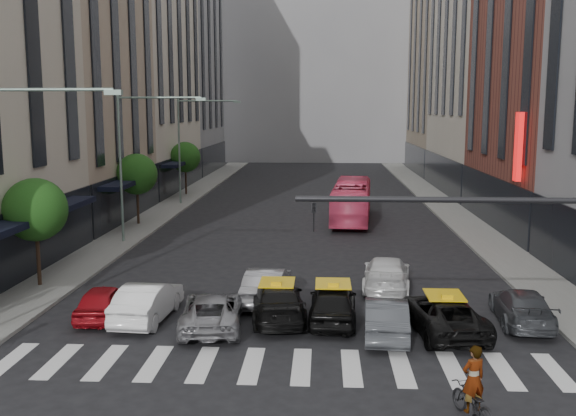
# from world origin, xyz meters

# --- Properties ---
(ground) EXTENTS (160.00, 160.00, 0.00)m
(ground) POSITION_xyz_m (0.00, 0.00, 0.00)
(ground) COLOR black
(ground) RESTS_ON ground
(sidewalk_left) EXTENTS (3.00, 96.00, 0.15)m
(sidewalk_left) POSITION_xyz_m (-11.50, 30.00, 0.07)
(sidewalk_left) COLOR slate
(sidewalk_left) RESTS_ON ground
(sidewalk_right) EXTENTS (3.00, 96.00, 0.15)m
(sidewalk_right) POSITION_xyz_m (11.50, 30.00, 0.07)
(sidewalk_right) COLOR slate
(sidewalk_right) RESTS_ON ground
(building_left_b) EXTENTS (8.00, 16.00, 24.00)m
(building_left_b) POSITION_xyz_m (-17.00, 28.00, 12.00)
(building_left_b) COLOR tan
(building_left_b) RESTS_ON ground
(building_left_c) EXTENTS (8.00, 20.00, 36.00)m
(building_left_c) POSITION_xyz_m (-17.00, 46.00, 18.00)
(building_left_c) COLOR beige
(building_left_c) RESTS_ON ground
(building_left_d) EXTENTS (8.00, 18.00, 30.00)m
(building_left_d) POSITION_xyz_m (-17.00, 65.00, 15.00)
(building_left_d) COLOR gray
(building_left_d) RESTS_ON ground
(building_right_b) EXTENTS (8.00, 18.00, 26.00)m
(building_right_b) POSITION_xyz_m (17.00, 27.00, 13.00)
(building_right_b) COLOR brown
(building_right_b) RESTS_ON ground
(building_right_d) EXTENTS (8.00, 18.00, 28.00)m
(building_right_d) POSITION_xyz_m (17.00, 65.00, 14.00)
(building_right_d) COLOR tan
(building_right_d) RESTS_ON ground
(building_far) EXTENTS (30.00, 10.00, 36.00)m
(building_far) POSITION_xyz_m (0.00, 85.00, 18.00)
(building_far) COLOR gray
(building_far) RESTS_ON ground
(tree_near) EXTENTS (2.88, 2.88, 4.95)m
(tree_near) POSITION_xyz_m (-11.80, 10.00, 3.65)
(tree_near) COLOR black
(tree_near) RESTS_ON sidewalk_left
(tree_mid) EXTENTS (2.88, 2.88, 4.95)m
(tree_mid) POSITION_xyz_m (-11.80, 26.00, 3.65)
(tree_mid) COLOR black
(tree_mid) RESTS_ON sidewalk_left
(tree_far) EXTENTS (2.88, 2.88, 4.95)m
(tree_far) POSITION_xyz_m (-11.80, 42.00, 3.65)
(tree_far) COLOR black
(tree_far) RESTS_ON sidewalk_left
(streetlamp_near) EXTENTS (5.38, 0.25, 9.00)m
(streetlamp_near) POSITION_xyz_m (-10.04, 4.00, 5.90)
(streetlamp_near) COLOR gray
(streetlamp_near) RESTS_ON sidewalk_left
(streetlamp_mid) EXTENTS (5.38, 0.25, 9.00)m
(streetlamp_mid) POSITION_xyz_m (-10.04, 20.00, 5.90)
(streetlamp_mid) COLOR gray
(streetlamp_mid) RESTS_ON sidewalk_left
(streetlamp_far) EXTENTS (5.38, 0.25, 9.00)m
(streetlamp_far) POSITION_xyz_m (-10.04, 36.00, 5.90)
(streetlamp_far) COLOR gray
(streetlamp_far) RESTS_ON sidewalk_left
(traffic_signal) EXTENTS (10.10, 0.20, 6.00)m
(traffic_signal) POSITION_xyz_m (7.69, -1.00, 4.47)
(traffic_signal) COLOR black
(traffic_signal) RESTS_ON ground
(liberty_sign) EXTENTS (0.30, 0.70, 4.00)m
(liberty_sign) POSITION_xyz_m (12.60, 20.00, 6.00)
(liberty_sign) COLOR red
(liberty_sign) RESTS_ON ground
(car_red) EXTENTS (1.81, 3.98, 1.32)m
(car_red) POSITION_xyz_m (-7.40, 5.94, 0.66)
(car_red) COLOR #9E0E16
(car_red) RESTS_ON ground
(car_white_front) EXTENTS (1.92, 4.67, 1.51)m
(car_white_front) POSITION_xyz_m (-5.57, 5.78, 0.75)
(car_white_front) COLOR white
(car_white_front) RESTS_ON ground
(car_silver) EXTENTS (2.70, 5.01, 1.34)m
(car_silver) POSITION_xyz_m (-2.90, 5.03, 0.67)
(car_silver) COLOR gray
(car_silver) RESTS_ON ground
(taxi_left) EXTENTS (2.71, 5.29, 1.47)m
(taxi_left) POSITION_xyz_m (-0.51, 6.14, 0.73)
(taxi_left) COLOR black
(taxi_left) RESTS_ON ground
(taxi_center) EXTENTS (1.96, 4.53, 1.52)m
(taxi_center) POSITION_xyz_m (1.66, 5.89, 0.76)
(taxi_center) COLOR black
(taxi_center) RESTS_ON ground
(car_grey_mid) EXTENTS (1.78, 4.42, 1.43)m
(car_grey_mid) POSITION_xyz_m (3.57, 4.48, 0.71)
(car_grey_mid) COLOR #3E4145
(car_grey_mid) RESTS_ON ground
(taxi_right) EXTENTS (2.90, 5.27, 1.40)m
(taxi_right) POSITION_xyz_m (5.73, 4.97, 0.70)
(taxi_right) COLOR black
(taxi_right) RESTS_ON ground
(car_grey_curb) EXTENTS (2.27, 4.79, 1.35)m
(car_grey_curb) POSITION_xyz_m (8.92, 6.14, 0.67)
(car_grey_curb) COLOR #3D4044
(car_grey_curb) RESTS_ON ground
(car_row2_left) EXTENTS (1.93, 4.68, 1.51)m
(car_row2_left) POSITION_xyz_m (-1.11, 8.39, 0.75)
(car_row2_left) COLOR gray
(car_row2_left) RESTS_ON ground
(car_row2_right) EXTENTS (2.65, 5.29, 1.47)m
(car_row2_right) POSITION_xyz_m (4.19, 10.73, 0.74)
(car_row2_right) COLOR white
(car_row2_right) RESTS_ON ground
(bus) EXTENTS (3.42, 11.00, 3.02)m
(bus) POSITION_xyz_m (3.37, 28.56, 1.51)
(bus) COLOR #F14770
(bus) RESTS_ON ground
(motorcycle) EXTENTS (1.29, 1.96, 0.98)m
(motorcycle) POSITION_xyz_m (5.24, -1.86, 0.49)
(motorcycle) COLOR black
(motorcycle) RESTS_ON ground
(rider) EXTENTS (0.79, 0.66, 1.84)m
(rider) POSITION_xyz_m (5.24, -1.86, 1.89)
(rider) COLOR gray
(rider) RESTS_ON motorcycle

